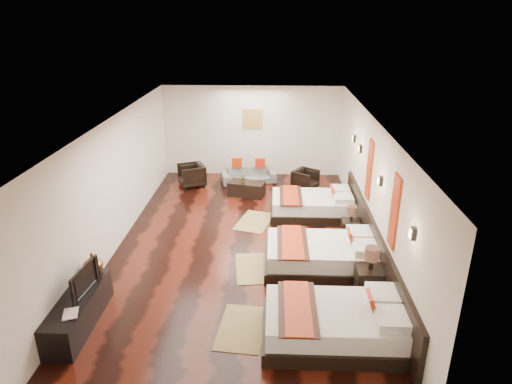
{
  "coord_description": "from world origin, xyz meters",
  "views": [
    {
      "loc": [
        0.67,
        -8.96,
        4.85
      ],
      "look_at": [
        0.29,
        0.41,
        1.1
      ],
      "focal_mm": 31.69,
      "sensor_mm": 36.0,
      "label": 1
    }
  ],
  "objects_px": {
    "book": "(63,315)",
    "coffee_table": "(247,189)",
    "bed_near": "(337,324)",
    "sofa": "(249,175)",
    "tv_console": "(79,311)",
    "bed_far": "(313,205)",
    "table_plant": "(243,178)",
    "armchair_left": "(192,175)",
    "figurine": "(93,263)",
    "armchair_right": "(305,179)",
    "nightstand_a": "(369,278)",
    "tv": "(80,280)",
    "bed_mid": "(323,255)",
    "nightstand_b": "(350,227)"
  },
  "relations": [
    {
      "from": "nightstand_b",
      "to": "book",
      "type": "relative_size",
      "value": 2.71
    },
    {
      "from": "table_plant",
      "to": "nightstand_a",
      "type": "bearing_deg",
      "value": -61.09
    },
    {
      "from": "figurine",
      "to": "armchair_left",
      "type": "distance_m",
      "value": 5.81
    },
    {
      "from": "figurine",
      "to": "armchair_left",
      "type": "relative_size",
      "value": 0.49
    },
    {
      "from": "bed_near",
      "to": "sofa",
      "type": "bearing_deg",
      "value": 104.16
    },
    {
      "from": "bed_far",
      "to": "table_plant",
      "type": "relative_size",
      "value": 8.65
    },
    {
      "from": "bed_near",
      "to": "coffee_table",
      "type": "bearing_deg",
      "value": 106.51
    },
    {
      "from": "bed_mid",
      "to": "nightstand_b",
      "type": "distance_m",
      "value": 1.52
    },
    {
      "from": "bed_near",
      "to": "sofa",
      "type": "distance_m",
      "value": 7.28
    },
    {
      "from": "bed_mid",
      "to": "nightstand_b",
      "type": "relative_size",
      "value": 2.85
    },
    {
      "from": "nightstand_b",
      "to": "armchair_right",
      "type": "height_order",
      "value": "nightstand_b"
    },
    {
      "from": "bed_mid",
      "to": "table_plant",
      "type": "height_order",
      "value": "bed_mid"
    },
    {
      "from": "tv_console",
      "to": "table_plant",
      "type": "relative_size",
      "value": 7.35
    },
    {
      "from": "book",
      "to": "coffee_table",
      "type": "height_order",
      "value": "book"
    },
    {
      "from": "sofa",
      "to": "armchair_right",
      "type": "height_order",
      "value": "armchair_right"
    },
    {
      "from": "bed_mid",
      "to": "tv_console",
      "type": "relative_size",
      "value": 1.27
    },
    {
      "from": "bed_far",
      "to": "tv_console",
      "type": "relative_size",
      "value": 1.18
    },
    {
      "from": "tv",
      "to": "book",
      "type": "bearing_deg",
      "value": -177.85
    },
    {
      "from": "nightstand_a",
      "to": "tv",
      "type": "xyz_separation_m",
      "value": [
        -4.89,
        -0.94,
        0.45
      ]
    },
    {
      "from": "bed_far",
      "to": "armchair_left",
      "type": "distance_m",
      "value": 3.99
    },
    {
      "from": "bed_mid",
      "to": "tv_console",
      "type": "xyz_separation_m",
      "value": [
        -4.2,
        -1.96,
        -0.02
      ]
    },
    {
      "from": "book",
      "to": "armchair_left",
      "type": "distance_m",
      "value": 7.05
    },
    {
      "from": "tv_console",
      "to": "coffee_table",
      "type": "relative_size",
      "value": 1.8
    },
    {
      "from": "bed_far",
      "to": "table_plant",
      "type": "bearing_deg",
      "value": 145.66
    },
    {
      "from": "tv_console",
      "to": "coffee_table",
      "type": "height_order",
      "value": "tv_console"
    },
    {
      "from": "tv_console",
      "to": "tv",
      "type": "bearing_deg",
      "value": 69.44
    },
    {
      "from": "table_plant",
      "to": "armchair_right",
      "type": "bearing_deg",
      "value": 18.0
    },
    {
      "from": "figurine",
      "to": "coffee_table",
      "type": "xyz_separation_m",
      "value": [
        2.42,
        5.06,
        -0.53
      ]
    },
    {
      "from": "nightstand_a",
      "to": "figurine",
      "type": "relative_size",
      "value": 2.71
    },
    {
      "from": "nightstand_a",
      "to": "table_plant",
      "type": "bearing_deg",
      "value": 118.91
    },
    {
      "from": "table_plant",
      "to": "bed_near",
      "type": "bearing_deg",
      "value": -72.68
    },
    {
      "from": "bed_mid",
      "to": "nightstand_b",
      "type": "height_order",
      "value": "bed_mid"
    },
    {
      "from": "tv_console",
      "to": "figurine",
      "type": "relative_size",
      "value": 5.01
    },
    {
      "from": "figurine",
      "to": "sofa",
      "type": "distance_m",
      "value": 6.59
    },
    {
      "from": "tv_console",
      "to": "sofa",
      "type": "relative_size",
      "value": 1.11
    },
    {
      "from": "book",
      "to": "coffee_table",
      "type": "relative_size",
      "value": 0.3
    },
    {
      "from": "tv_console",
      "to": "figurine",
      "type": "bearing_deg",
      "value": 90.0
    },
    {
      "from": "nightstand_b",
      "to": "table_plant",
      "type": "distance_m",
      "value": 3.65
    },
    {
      "from": "bed_near",
      "to": "tv_console",
      "type": "xyz_separation_m",
      "value": [
        -4.2,
        0.18,
        -0.02
      ]
    },
    {
      "from": "bed_near",
      "to": "figurine",
      "type": "relative_size",
      "value": 6.32
    },
    {
      "from": "bed_far",
      "to": "tv",
      "type": "relative_size",
      "value": 2.52
    },
    {
      "from": "tv",
      "to": "coffee_table",
      "type": "bearing_deg",
      "value": -15.86
    },
    {
      "from": "armchair_left",
      "to": "table_plant",
      "type": "height_order",
      "value": "armchair_left"
    },
    {
      "from": "bed_far",
      "to": "figurine",
      "type": "bearing_deg",
      "value": -138.06
    },
    {
      "from": "nightstand_b",
      "to": "armchair_left",
      "type": "distance_m",
      "value": 5.31
    },
    {
      "from": "armchair_left",
      "to": "book",
      "type": "bearing_deg",
      "value": -30.33
    },
    {
      "from": "sofa",
      "to": "coffee_table",
      "type": "relative_size",
      "value": 1.63
    },
    {
      "from": "tv",
      "to": "figurine",
      "type": "xyz_separation_m",
      "value": [
        -0.05,
        0.63,
        -0.06
      ]
    },
    {
      "from": "bed_near",
      "to": "armchair_right",
      "type": "relative_size",
      "value": 3.52
    },
    {
      "from": "nightstand_a",
      "to": "armchair_left",
      "type": "bearing_deg",
      "value": 127.7
    }
  ]
}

